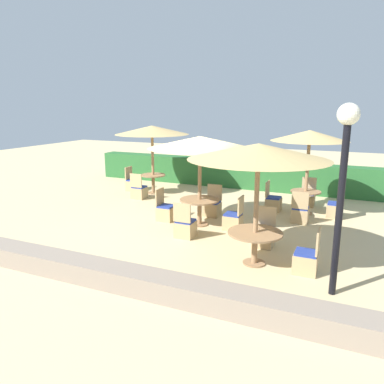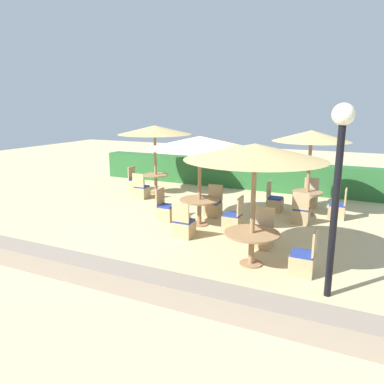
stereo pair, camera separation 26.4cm
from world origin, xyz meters
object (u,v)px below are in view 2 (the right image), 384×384
at_px(patio_chair_center_north, 213,207).
at_px(patio_chair_center_east, 233,220).
at_px(patio_chair_front_right_east, 303,262).
at_px(patio_chair_front_right_north, 262,236).
at_px(round_table_front_right, 252,239).
at_px(patio_chair_back_right_west, 274,203).
at_px(lamp_post, 339,164).
at_px(patio_chair_back_left_south, 141,191).
at_px(patio_chair_back_left_west, 136,184).
at_px(round_table_back_left, 156,179).
at_px(patio_chair_center_west, 166,211).
at_px(parasol_back_right, 311,136).
at_px(patio_chair_back_right_south, 301,214).
at_px(patio_chair_back_right_north, 310,199).
at_px(round_table_center, 199,205).
at_px(parasol_center, 200,143).
at_px(patio_chair_back_right_east, 337,210).
at_px(parasol_back_left, 155,130).
at_px(parasol_front_right, 255,152).
at_px(round_table_back_right, 307,198).
at_px(patio_chair_center_south, 184,227).

bearing_deg(patio_chair_center_north, patio_chair_center_east, 135.14).
xyz_separation_m(patio_chair_front_right_east, patio_chair_front_right_north, (-1.12, 1.10, 0.00)).
relative_size(round_table_front_right, patio_chair_back_right_west, 1.23).
distance_m(lamp_post, patio_chair_front_right_east, 2.27).
height_order(round_table_front_right, patio_chair_back_left_south, patio_chair_back_left_south).
relative_size(patio_chair_back_left_south, patio_chair_back_left_west, 1.00).
xyz_separation_m(round_table_back_left, patio_chair_center_west, (2.02, -2.84, -0.28)).
distance_m(patio_chair_center_east, parasol_back_right, 3.52).
distance_m(patio_chair_back_right_south, patio_chair_back_right_north, 1.95).
distance_m(patio_chair_back_left_south, round_table_center, 3.68).
relative_size(round_table_back_left, parasol_center, 0.33).
bearing_deg(round_table_front_right, patio_chair_back_right_east, 72.24).
bearing_deg(parasol_back_right, patio_chair_front_right_north, -99.16).
distance_m(lamp_post, patio_chair_center_north, 5.57).
distance_m(parasol_back_left, patio_chair_back_right_north, 5.99).
bearing_deg(parasol_front_right, patio_chair_back_left_west, 141.51).
xyz_separation_m(patio_chair_center_east, parasol_back_right, (1.55, 2.34, 2.12)).
bearing_deg(patio_chair_back_left_south, parasol_center, -31.19).
bearing_deg(parasol_center, patio_chair_back_right_west, 55.38).
distance_m(round_table_front_right, parasol_center, 3.34).
bearing_deg(patio_chair_back_right_south, patio_chair_back_left_south, 174.58).
height_order(patio_chair_center_west, patio_chair_back_right_east, same).
distance_m(patio_chair_center_west, patio_chair_back_right_east, 5.05).
distance_m(parasol_front_right, round_table_front_right, 1.80).
xyz_separation_m(lamp_post, patio_chair_front_right_north, (-1.66, 1.79, -2.09)).
xyz_separation_m(patio_chair_back_left_south, round_table_back_right, (5.68, 0.44, 0.27)).
height_order(patio_chair_back_left_south, patio_chair_center_west, same).
distance_m(lamp_post, parasol_front_right, 1.75).
bearing_deg(parasol_center, patio_chair_front_right_east, -32.16).
bearing_deg(round_table_front_right, round_table_center, 136.63).
relative_size(patio_chair_center_south, patio_chair_back_right_west, 1.00).
bearing_deg(parasol_back_left, patio_chair_center_south, -51.15).
xyz_separation_m(round_table_front_right, patio_chair_front_right_north, (-0.05, 1.09, -0.31)).
relative_size(round_table_back_left, patio_chair_center_south, 1.00).
relative_size(patio_chair_back_left_south, patio_chair_center_west, 1.00).
bearing_deg(parasol_back_left, round_table_center, -42.53).
relative_size(parasol_center, parasol_back_right, 1.10).
bearing_deg(patio_chair_back_right_east, parasol_center, 123.59).
bearing_deg(patio_chair_front_right_east, round_table_back_right, 7.90).
distance_m(round_table_front_right, patio_chair_center_south, 2.23).
relative_size(patio_chair_front_right_east, patio_chair_back_right_west, 1.00).
xyz_separation_m(parasol_center, round_table_back_right, (2.54, 2.33, -1.77)).
bearing_deg(round_table_center, parasol_center, 180.00).
distance_m(patio_chair_front_right_north, patio_chair_back_left_south, 5.86).
bearing_deg(patio_chair_center_east, patio_chair_back_right_east, -46.86).
relative_size(patio_chair_back_left_west, patio_chair_center_east, 1.00).
distance_m(parasol_front_right, patio_chair_back_left_south, 6.82).
distance_m(patio_chair_back_left_west, parasol_center, 5.35).
relative_size(patio_chair_back_left_west, patio_chair_back_right_north, 1.00).
xyz_separation_m(parasol_front_right, patio_chair_center_north, (-2.06, 2.93, -2.11)).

